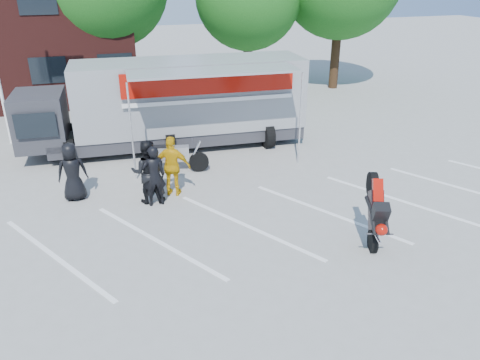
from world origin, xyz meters
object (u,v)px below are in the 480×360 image
parked_motorcycle (176,172)px  spectator_leather_a (72,172)px  stunt_bike_rider (367,237)px  spectator_leather_c (147,172)px  spectator_hivis (172,166)px  transporter_truck (180,146)px  spectator_leather_b (154,176)px

parked_motorcycle → spectator_leather_a: 3.49m
stunt_bike_rider → spectator_leather_c: bearing=163.6°
spectator_leather_c → spectator_hivis: 0.80m
spectator_hivis → transporter_truck: bearing=-79.1°
parked_motorcycle → spectator_leather_c: bearing=160.6°
spectator_leather_a → spectator_leather_c: 2.22m
parked_motorcycle → stunt_bike_rider: bearing=-134.0°
stunt_bike_rider → spectator_hivis: (-4.22, 3.95, 0.92)m
parked_motorcycle → spectator_leather_c: size_ratio=1.19×
parked_motorcycle → spectator_leather_a: (-3.20, -1.07, 0.87)m
spectator_leather_b → parked_motorcycle: bearing=-118.7°
transporter_truck → stunt_bike_rider: 8.71m
parked_motorcycle → stunt_bike_rider: stunt_bike_rider is taller
spectator_leather_a → spectator_leather_c: (2.05, -0.83, 0.07)m
transporter_truck → spectator_leather_a: bearing=-133.7°
parked_motorcycle → spectator_leather_b: spectator_leather_b is taller
stunt_bike_rider → spectator_leather_c: (-4.98, 3.72, 0.94)m
stunt_bike_rider → spectator_leather_b: 6.02m
spectator_leather_a → transporter_truck: bearing=-138.5°
transporter_truck → stunt_bike_rider: bearing=-64.9°
transporter_truck → spectator_leather_c: 4.81m
stunt_bike_rider → transporter_truck: bearing=132.0°
spectator_leather_a → spectator_leather_b: spectator_leather_b is taller
transporter_truck → parked_motorcycle: 2.55m
stunt_bike_rider → spectator_leather_b: bearing=164.6°
spectator_leather_b → transporter_truck: bearing=-113.0°
spectator_leather_a → spectator_hivis: size_ratio=0.95×
stunt_bike_rider → spectator_leather_a: (-7.03, 4.55, 0.87)m
parked_motorcycle → spectator_leather_a: size_ratio=1.29×
spectator_leather_c → spectator_leather_b: bearing=132.5°
parked_motorcycle → spectator_leather_b: size_ratio=1.26×
transporter_truck → stunt_bike_rider: size_ratio=5.22×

